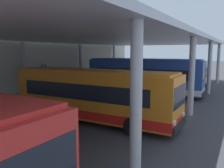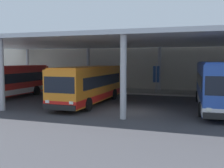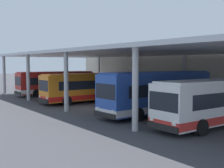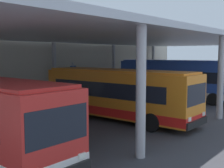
{
  "view_description": "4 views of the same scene",
  "coord_description": "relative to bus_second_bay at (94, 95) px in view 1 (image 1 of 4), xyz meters",
  "views": [
    {
      "loc": [
        -16.15,
        -5.46,
        4.27
      ],
      "look_at": [
        2.51,
        4.94,
        1.32
      ],
      "focal_mm": 37.82,
      "sensor_mm": 36.0,
      "label": 1
    },
    {
      "loc": [
        4.4,
        -18.24,
        3.66
      ],
      "look_at": [
        -3.3,
        5.35,
        1.46
      ],
      "focal_mm": 42.21,
      "sensor_mm": 36.0,
      "label": 2
    },
    {
      "loc": [
        22.83,
        -14.41,
        4.26
      ],
      "look_at": [
        -1.5,
        3.67,
        2.1
      ],
      "focal_mm": 46.28,
      "sensor_mm": 36.0,
      "label": 3
    },
    {
      "loc": [
        -19.1,
        -8.9,
        4.14
      ],
      "look_at": [
        -2.4,
        4.42,
        1.99
      ],
      "focal_mm": 47.98,
      "sensor_mm": 36.0,
      "label": 4
    }
  ],
  "objects": [
    {
      "name": "ground_plane",
      "position": [
        4.32,
        -2.43,
        -1.66
      ],
      "size": [
        200.0,
        200.0,
        0.0
      ],
      "primitive_type": "plane",
      "color": "#3D3D42"
    },
    {
      "name": "platform_kerb",
      "position": [
        4.32,
        9.32,
        -1.57
      ],
      "size": [
        42.0,
        4.5,
        0.18
      ],
      "primitive_type": "cube",
      "color": "#A39E93",
      "rests_on": "ground"
    },
    {
      "name": "bus_middle_bay",
      "position": [
        10.09,
        0.7,
        0.19
      ],
      "size": [
        2.98,
        11.41,
        3.57
      ],
      "color": "#284CA8",
      "rests_on": "ground"
    },
    {
      "name": "station_building_facade",
      "position": [
        4.32,
        12.57,
        1.96
      ],
      "size": [
        48.0,
        1.6,
        7.24
      ],
      "primitive_type": "cube",
      "color": "beige",
      "rests_on": "ground"
    },
    {
      "name": "bus_second_bay",
      "position": [
        0.0,
        0.0,
        0.0
      ],
      "size": [
        2.79,
        10.55,
        3.17
      ],
      "color": "orange",
      "rests_on": "ground"
    },
    {
      "name": "canopy_shelter",
      "position": [
        4.32,
        3.07,
        3.63
      ],
      "size": [
        40.0,
        17.0,
        5.55
      ],
      "color": "silver",
      "rests_on": "ground"
    },
    {
      "name": "banner_sign",
      "position": [
        4.35,
        8.51,
        0.32
      ],
      "size": [
        0.7,
        0.12,
        3.2
      ],
      "color": "#B2B2B7",
      "rests_on": "platform_kerb"
    },
    {
      "name": "bus_far_bay",
      "position": [
        15.7,
        0.64,
        0.0
      ],
      "size": [
        2.86,
        10.57,
        3.17
      ],
      "color": "white",
      "rests_on": "ground"
    }
  ]
}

